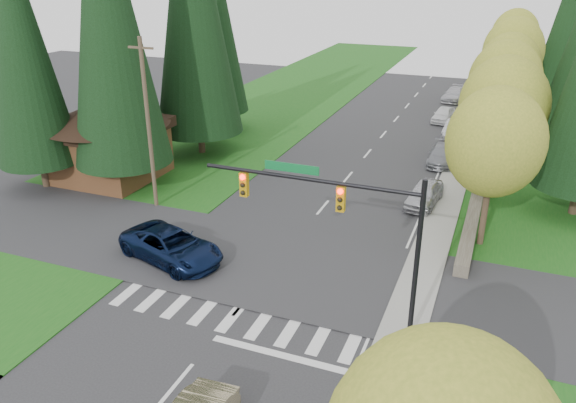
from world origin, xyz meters
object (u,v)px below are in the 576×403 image
Objects in this scene: parked_car_b at (442,155)px; suv_navy at (171,246)px; parked_car_a at (424,194)px; parked_car_c at (454,128)px; parked_car_e at (455,94)px; parked_car_d at (444,115)px.

suv_navy is at bearing -119.68° from parked_car_b.
parked_car_c is (0.00, 15.68, -0.07)m from parked_car_a.
parked_car_e reaches higher than parked_car_b.
parked_car_a reaches higher than parked_car_c.
parked_car_b is 7.54m from parked_car_c.
parked_car_a is at bearing -91.44° from parked_car_b.
suv_navy is 1.25× the size of parked_car_b.
parked_car_d is (-1.40, 19.98, -0.04)m from parked_car_a.
parked_car_e is (-1.40, 13.24, 0.05)m from parked_car_c.
parked_car_a reaches higher than parked_car_e.
parked_car_a is 20.03m from parked_car_d.
parked_car_d is (-1.40, 11.85, 0.02)m from parked_car_b.
parked_car_c is (0.00, 7.54, -0.02)m from parked_car_b.
suv_navy is 15.64m from parked_car_a.
parked_car_e is (-1.40, 20.79, 0.04)m from parked_car_b.
parked_car_c is at bearing -77.25° from parked_car_e.
parked_car_d is 0.83× the size of parked_car_e.
parked_car_d is 8.94m from parked_car_e.
parked_car_a reaches higher than parked_car_d.
parked_car_b is (10.56, 19.66, -0.13)m from suv_navy.
parked_car_c is 0.81× the size of parked_car_e.
suv_navy reaches higher than parked_car_a.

